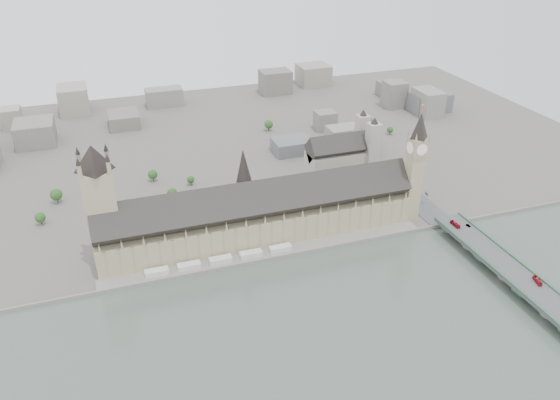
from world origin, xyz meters
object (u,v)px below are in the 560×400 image
object	(u,v)px
victoria_tower	(100,200)
westminster_bridge	(500,267)
red_bus_south	(537,281)
elizabeth_tower	(416,160)
palace_of_westminster	(259,215)
westminster_abbey	(342,159)
car_silver	(468,225)
car_approach	(427,194)
red_bus_north	(455,224)

from	to	relation	value
victoria_tower	westminster_bridge	world-z (taller)	victoria_tower
westminster_bridge	red_bus_south	xyz separation A→B (m)	(6.73, -30.26, 6.61)
elizabeth_tower	red_bus_south	size ratio (longest dim) A/B	10.11
palace_of_westminster	red_bus_south	size ratio (longest dim) A/B	24.92
westminster_abbey	red_bus_south	distance (m)	220.87
palace_of_westminster	car_silver	bearing A→B (deg)	-18.17
westminster_abbey	car_approach	bearing A→B (deg)	-51.45
westminster_bridge	car_approach	world-z (taller)	car_approach
palace_of_westminster	westminster_bridge	bearing A→B (deg)	-33.49
palace_of_westminster	car_approach	size ratio (longest dim) A/B	51.78
elizabeth_tower	red_bus_south	bearing A→B (deg)	-76.27
victoria_tower	westminster_bridge	size ratio (longest dim) A/B	0.31
red_bus_south	car_approach	size ratio (longest dim) A/B	2.08
car_silver	car_approach	world-z (taller)	car_approach
westminster_bridge	westminster_abbey	world-z (taller)	westminster_abbey
westminster_abbey	red_bus_north	xyz separation A→B (m)	(47.74, -126.49, -13.28)
palace_of_westminster	red_bus_south	world-z (taller)	palace_of_westminster
palace_of_westminster	westminster_abbey	bearing A→B (deg)	34.17
red_bus_south	car_silver	xyz separation A→B (m)	(0.08, 82.04, -0.75)
westminster_bridge	red_bus_south	distance (m)	31.69
car_approach	red_bus_south	bearing A→B (deg)	-73.82
palace_of_westminster	westminster_bridge	distance (m)	195.05
westminster_bridge	red_bus_north	distance (m)	56.50
red_bus_north	car_approach	xyz separation A→B (m)	(7.88, 56.69, -0.81)
car_silver	westminster_abbey	bearing A→B (deg)	102.58
elizabeth_tower	victoria_tower	bearing A→B (deg)	176.04
palace_of_westminster	car_silver	world-z (taller)	palace_of_westminster
red_bus_north	red_bus_south	world-z (taller)	red_bus_north
red_bus_north	car_silver	distance (m)	11.02
palace_of_westminster	car_approach	xyz separation A→B (m)	(166.55, 5.50, -11.71)
red_bus_south	car_approach	world-z (taller)	red_bus_south
car_silver	car_approach	size ratio (longest dim) A/B	0.87
victoria_tower	westminster_abbey	world-z (taller)	victoria_tower
elizabeth_tower	westminster_abbey	xyz separation A→B (m)	(-27.08, 87.00, -33.01)
westminster_abbey	red_bus_south	size ratio (longest dim) A/B	6.39
palace_of_westminster	car_approach	distance (m)	167.05
westminster_bridge	red_bus_south	world-z (taller)	red_bus_south
elizabeth_tower	car_silver	size ratio (longest dim) A/B	24.10
elizabeth_tower	victoria_tower	xyz separation A→B (m)	(-260.00, 18.00, -2.88)
westminster_abbey	car_approach	xyz separation A→B (m)	(55.62, -69.80, -14.09)
red_bus_south	car_silver	bearing A→B (deg)	106.26
palace_of_westminster	victoria_tower	xyz separation A→B (m)	(-122.00, 6.30, 32.50)
westminster_abbey	victoria_tower	bearing A→B (deg)	-163.50
elizabeth_tower	car_silver	xyz separation A→B (m)	(30.81, -43.72, -47.10)
westminster_abbey	red_bus_north	distance (m)	135.85
victoria_tower	car_approach	size ratio (longest dim) A/B	19.54
victoria_tower	red_bus_south	distance (m)	327.23
palace_of_westminster	victoria_tower	size ratio (longest dim) A/B	2.65
car_silver	car_approach	distance (m)	60.96
car_silver	red_bus_north	bearing A→B (deg)	146.07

